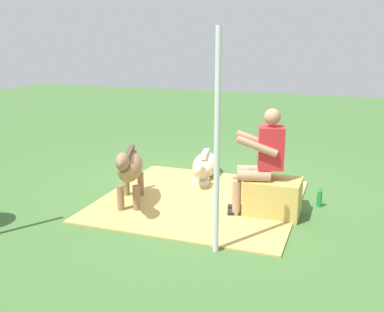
{
  "coord_description": "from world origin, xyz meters",
  "views": [
    {
      "loc": [
        -1.93,
        5.77,
        2.18
      ],
      "look_at": [
        0.14,
        0.03,
        0.55
      ],
      "focal_mm": 42.27,
      "sensor_mm": 36.0,
      "label": 1
    }
  ],
  "objects_px": {
    "soda_bottle": "(319,197)",
    "tent_pole_left": "(217,145)",
    "hay_bale": "(273,197)",
    "pony_lying": "(205,166)",
    "person_seated": "(261,157)",
    "pony_standing": "(129,168)"
  },
  "relations": [
    {
      "from": "soda_bottle",
      "to": "tent_pole_left",
      "type": "height_order",
      "value": "tent_pole_left"
    },
    {
      "from": "hay_bale",
      "to": "pony_lying",
      "type": "xyz_separation_m",
      "value": [
        1.28,
        -1.18,
        -0.04
      ]
    },
    {
      "from": "hay_bale",
      "to": "person_seated",
      "type": "distance_m",
      "value": 0.53
    },
    {
      "from": "hay_bale",
      "to": "tent_pole_left",
      "type": "bearing_deg",
      "value": 72.59
    },
    {
      "from": "pony_lying",
      "to": "person_seated",
      "type": "bearing_deg",
      "value": 132.84
    },
    {
      "from": "pony_lying",
      "to": "tent_pole_left",
      "type": "xyz_separation_m",
      "value": [
        -0.91,
        2.38,
        0.95
      ]
    },
    {
      "from": "pony_standing",
      "to": "tent_pole_left",
      "type": "distance_m",
      "value": 1.78
    },
    {
      "from": "person_seated",
      "to": "pony_lying",
      "type": "height_order",
      "value": "person_seated"
    },
    {
      "from": "person_seated",
      "to": "pony_standing",
      "type": "relative_size",
      "value": 1.04
    },
    {
      "from": "pony_standing",
      "to": "tent_pole_left",
      "type": "height_order",
      "value": "tent_pole_left"
    },
    {
      "from": "person_seated",
      "to": "pony_lying",
      "type": "xyz_separation_m",
      "value": [
        1.12,
        -1.21,
        -0.55
      ]
    },
    {
      "from": "tent_pole_left",
      "to": "hay_bale",
      "type": "bearing_deg",
      "value": -107.41
    },
    {
      "from": "person_seated",
      "to": "soda_bottle",
      "type": "xyz_separation_m",
      "value": [
        -0.69,
        -0.52,
        -0.61
      ]
    },
    {
      "from": "person_seated",
      "to": "soda_bottle",
      "type": "relative_size",
      "value": 4.88
    },
    {
      "from": "pony_lying",
      "to": "tent_pole_left",
      "type": "bearing_deg",
      "value": 110.83
    },
    {
      "from": "person_seated",
      "to": "soda_bottle",
      "type": "distance_m",
      "value": 1.06
    },
    {
      "from": "tent_pole_left",
      "to": "person_seated",
      "type": "bearing_deg",
      "value": -100.47
    },
    {
      "from": "pony_lying",
      "to": "soda_bottle",
      "type": "bearing_deg",
      "value": 159.17
    },
    {
      "from": "person_seated",
      "to": "tent_pole_left",
      "type": "xyz_separation_m",
      "value": [
        0.22,
        1.17,
        0.4
      ]
    },
    {
      "from": "hay_bale",
      "to": "soda_bottle",
      "type": "xyz_separation_m",
      "value": [
        -0.53,
        -0.49,
        -0.1
      ]
    },
    {
      "from": "hay_bale",
      "to": "pony_lying",
      "type": "height_order",
      "value": "hay_bale"
    },
    {
      "from": "soda_bottle",
      "to": "tent_pole_left",
      "type": "xyz_separation_m",
      "value": [
        0.91,
        1.69,
        1.0
      ]
    }
  ]
}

